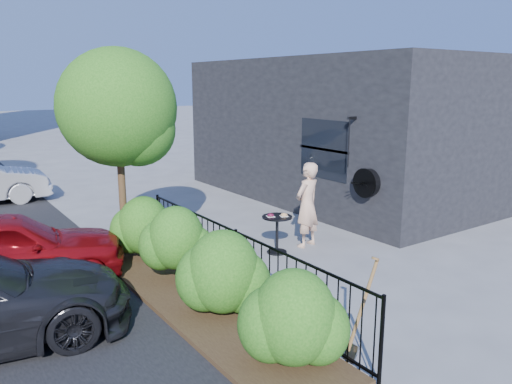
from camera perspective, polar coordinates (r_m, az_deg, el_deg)
ground at (r=9.05m, az=5.88°, el=-9.39°), size 120.00×120.00×0.00m
shop_building at (r=15.52m, az=10.75°, el=7.21°), size 6.22×9.00×4.00m
fence at (r=8.01m, az=-2.30°, el=-7.99°), size 0.05×6.05×1.10m
planting_bed at (r=7.89m, az=-6.66°, el=-12.50°), size 1.30×6.00×0.08m
shrubs at (r=7.76m, az=-6.48°, el=-7.65°), size 1.10×5.60×1.24m
patio_tree at (r=9.70m, az=-15.07°, el=8.51°), size 2.20×2.20×3.94m
cafe_table at (r=9.96m, az=2.43°, el=-4.09°), size 0.60×0.60×0.81m
woman at (r=10.33m, az=5.86°, el=-1.47°), size 0.73×0.57×1.77m
shovel at (r=6.41m, az=11.85°, el=-13.57°), size 0.49×0.17×1.31m
car_red at (r=9.26m, az=-26.79°, el=-5.96°), size 4.00×2.15×1.29m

